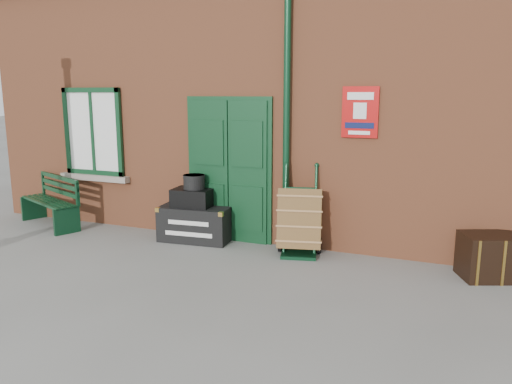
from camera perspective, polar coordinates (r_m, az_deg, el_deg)
The scene contains 10 objects.
ground at distance 6.68m, azimuth -6.06°, elevation -9.06°, with size 80.00×80.00×0.00m, color gray.
station_building at distance 9.48m, azimuth 3.84°, elevation 10.34°, with size 10.30×4.30×4.36m.
bench at distance 9.50m, azimuth -22.25°, elevation -0.84°, with size 1.53×1.00×0.91m.
houdini_trunk at distance 8.00m, azimuth -6.85°, elevation -3.54°, with size 1.11×0.61×0.55m, color black.
strongbox at distance 7.93m, azimuth -7.24°, elevation -0.60°, with size 0.61×0.44×0.28m, color black.
hatbox at distance 7.87m, azimuth -7.09°, elevation 1.16°, with size 0.33×0.33×0.22m, color black.
suitcase_back at distance 8.08m, azimuth -7.96°, elevation -3.10°, with size 0.18×0.44×0.62m, color tan.
suitcase_front at distance 8.00m, azimuth -6.83°, elevation -3.54°, with size 0.16×0.40×0.53m, color tan.
porter_trolley at distance 7.26m, azimuth 5.04°, elevation -3.25°, with size 0.76×0.80×1.28m.
dark_trunk at distance 7.01m, azimuth 25.53°, elevation -6.68°, with size 0.79×0.52×0.57m, color black.
Camera 1 is at (3.00, -5.50, 2.32)m, focal length 35.00 mm.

